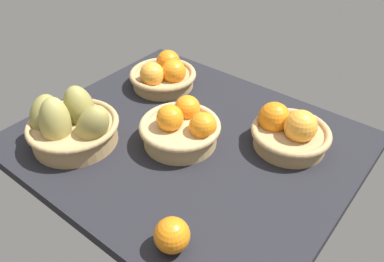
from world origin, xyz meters
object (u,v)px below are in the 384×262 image
(basket_far_right_pears, at_px, (72,125))
(basket_center, at_px, (182,128))
(basket_near_left, at_px, (289,132))
(loose_orange_front_gap, at_px, (172,235))
(basket_near_right, at_px, (164,75))

(basket_far_right_pears, xyz_separation_m, basket_center, (-0.22, -0.18, -0.01))
(basket_near_left, bearing_deg, basket_center, 35.52)
(basket_far_right_pears, xyz_separation_m, loose_orange_front_gap, (-0.41, 0.09, -0.02))
(basket_near_right, bearing_deg, basket_near_left, 177.06)
(basket_near_right, height_order, loose_orange_front_gap, basket_near_right)
(basket_near_right, relative_size, basket_center, 1.00)
(loose_orange_front_gap, bearing_deg, basket_near_left, -93.59)
(basket_near_left, height_order, basket_center, same)
(basket_near_right, xyz_separation_m, loose_orange_front_gap, (-0.42, 0.45, -0.00))
(basket_far_right_pears, distance_m, loose_orange_front_gap, 0.42)
(basket_near_left, bearing_deg, basket_near_right, -2.94)
(basket_near_left, xyz_separation_m, basket_center, (0.22, 0.16, 0.00))
(loose_orange_front_gap, bearing_deg, basket_far_right_pears, -12.21)
(basket_center, distance_m, loose_orange_front_gap, 0.33)
(basket_near_left, relative_size, basket_center, 0.97)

